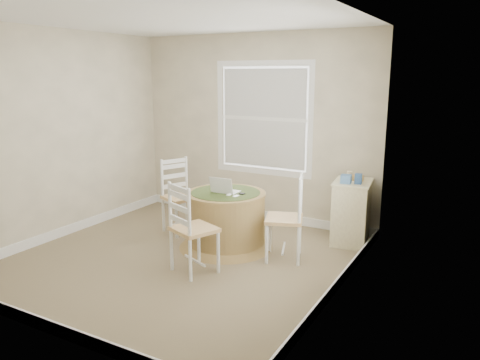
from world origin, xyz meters
The scene contains 14 objects.
room centered at (0.17, 0.16, 1.30)m, with size 3.64×3.64×2.64m.
round_table centered at (0.24, 0.59, 0.37)m, with size 1.13×1.13×0.68m.
chair_left centered at (-0.54, 0.77, 0.47)m, with size 0.42×0.40×0.95m, color white, non-canonical shape.
chair_near centered at (0.33, -0.21, 0.47)m, with size 0.42×0.40×0.95m, color white, non-canonical shape.
chair_right centered at (1.01, 0.57, 0.47)m, with size 0.42×0.40×0.95m, color white, non-canonical shape.
laptop centered at (0.24, 0.58, 0.71)m, with size 0.30×0.27×0.21m.
mouse centered at (0.35, 0.48, 0.69)m, with size 0.05×0.09×0.03m, color white.
phone centered at (0.44, 0.48, 0.68)m, with size 0.04×0.09×0.02m, color #B7BABF.
keys centered at (0.46, 0.59, 0.68)m, with size 0.06×0.05×0.03m, color black.
corner_chest centered at (1.52, 1.46, 0.39)m, with size 0.51×0.64×0.78m.
tissue_box centered at (1.48, 1.31, 0.83)m, with size 0.12×0.12×0.10m, color #4F7EB6.
box_yellow centered at (1.55, 1.52, 0.81)m, with size 0.15×0.10×0.06m, color gold.
box_blue centered at (1.61, 1.35, 0.84)m, with size 0.08×0.08×0.12m, color #2D5087.
cup_cream centered at (1.44, 1.60, 0.83)m, with size 0.07×0.07×0.09m, color beige.
Camera 1 is at (3.00, -4.03, 2.05)m, focal length 35.00 mm.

